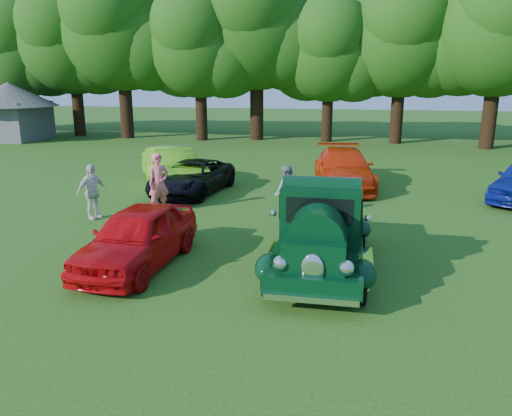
% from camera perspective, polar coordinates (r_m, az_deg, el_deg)
% --- Properties ---
extents(ground, '(120.00, 120.00, 0.00)m').
position_cam_1_polar(ground, '(10.77, 3.60, -8.37)').
color(ground, '#244D12').
rests_on(ground, ground).
extents(hero_pickup, '(2.36, 5.06, 1.98)m').
position_cam_1_polar(hero_pickup, '(11.29, 7.46, -2.74)').
color(hero_pickup, black).
rests_on(hero_pickup, ground).
extents(red_convertible, '(1.86, 4.15, 1.39)m').
position_cam_1_polar(red_convertible, '(11.71, -13.40, -3.22)').
color(red_convertible, '#BE080C').
rests_on(red_convertible, ground).
extents(back_car_lime, '(4.00, 4.61, 1.50)m').
position_cam_1_polar(back_car_lime, '(20.28, -9.35, 4.68)').
color(back_car_lime, '#50A816').
rests_on(back_car_lime, ground).
extents(back_car_black, '(2.56, 4.61, 1.22)m').
position_cam_1_polar(back_car_black, '(18.75, -7.34, 3.51)').
color(back_car_black, black).
rests_on(back_car_black, ground).
extents(back_car_orange, '(2.75, 5.39, 1.50)m').
position_cam_1_polar(back_car_orange, '(19.92, 9.98, 4.47)').
color(back_car_orange, red).
rests_on(back_car_orange, ground).
extents(spectator_pink, '(0.81, 0.81, 1.90)m').
position_cam_1_polar(spectator_pink, '(16.20, -11.05, 2.80)').
color(spectator_pink, '#F36470').
rests_on(spectator_pink, ground).
extents(spectator_grey, '(0.96, 1.02, 1.66)m').
position_cam_1_polar(spectator_grey, '(15.11, 3.49, 1.74)').
color(spectator_grey, gray).
rests_on(spectator_grey, ground).
extents(spectator_white, '(0.83, 1.07, 1.70)m').
position_cam_1_polar(spectator_white, '(15.96, -18.26, 1.77)').
color(spectator_white, silver).
rests_on(spectator_white, ground).
extents(gazebo, '(6.40, 6.40, 3.90)m').
position_cam_1_polar(gazebo, '(38.66, -26.32, 10.54)').
color(gazebo, '#535458').
rests_on(gazebo, ground).
extents(tree_line, '(62.78, 10.07, 12.16)m').
position_cam_1_polar(tree_line, '(33.96, 11.96, 18.98)').
color(tree_line, black).
rests_on(tree_line, ground).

